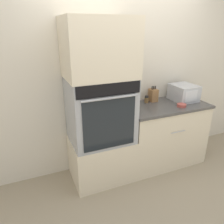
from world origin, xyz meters
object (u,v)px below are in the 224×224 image
(bowl, at_px, (182,105))
(condiment_jar_mid, at_px, (147,99))
(wall_oven, at_px, (100,110))
(microwave, at_px, (184,93))
(knife_block, at_px, (153,95))
(condiment_jar_near, at_px, (132,105))

(bowl, bearing_deg, condiment_jar_mid, 136.70)
(wall_oven, relative_size, microwave, 2.22)
(microwave, bearing_deg, condiment_jar_mid, 168.59)
(knife_block, xyz_separation_m, bowl, (0.23, -0.35, -0.07))
(bowl, distance_m, condiment_jar_near, 0.67)
(microwave, relative_size, bowl, 2.98)
(wall_oven, xyz_separation_m, knife_block, (0.87, 0.20, 0.03))
(condiment_jar_mid, bearing_deg, microwave, -11.41)
(knife_block, distance_m, condiment_jar_mid, 0.13)
(microwave, relative_size, condiment_jar_mid, 3.70)
(wall_oven, relative_size, bowl, 6.59)
(wall_oven, height_order, condiment_jar_mid, wall_oven)
(wall_oven, height_order, knife_block, wall_oven)
(microwave, bearing_deg, condiment_jar_near, 179.80)
(knife_block, xyz_separation_m, condiment_jar_near, (-0.41, -0.13, -0.05))
(wall_oven, distance_m, bowl, 1.11)
(bowl, bearing_deg, knife_block, 123.16)
(condiment_jar_mid, bearing_deg, knife_block, 10.02)
(wall_oven, bearing_deg, microwave, 2.89)
(bowl, relative_size, condiment_jar_near, 1.39)
(bowl, relative_size, condiment_jar_mid, 1.24)
(knife_block, bearing_deg, condiment_jar_mid, -169.98)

